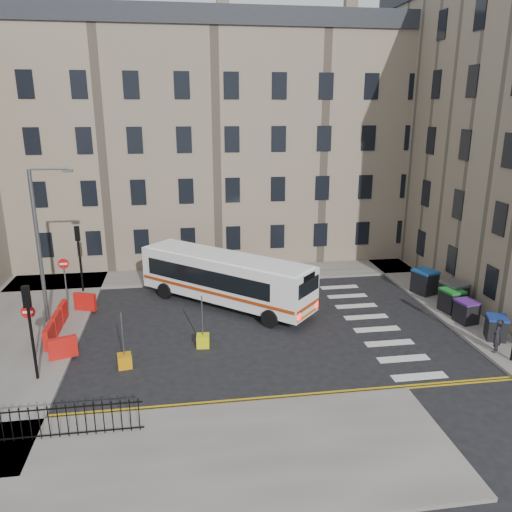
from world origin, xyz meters
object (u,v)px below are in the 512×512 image
object	(u,v)px
pedestrian	(497,336)
wheelie_bin_e	(425,282)
bus	(225,277)
wheelie_bin_a	(496,327)
streetlamp	(38,245)
bollard_yellow	(125,361)
bollard_chevron	(203,341)
wheelie_bin_c	(451,300)
wheelie_bin_d	(454,294)
wheelie_bin_b	(466,311)

from	to	relation	value
pedestrian	wheelie_bin_e	bearing A→B (deg)	-133.98
bus	wheelie_bin_e	size ratio (longest dim) A/B	5.88
wheelie_bin_a	streetlamp	bearing A→B (deg)	-171.58
pedestrian	bollard_yellow	xyz separation A→B (m)	(-16.87, 1.34, -0.66)
bus	wheelie_bin_e	xyz separation A→B (m)	(12.13, -0.26, -0.81)
wheelie_bin_a	bollard_chevron	xyz separation A→B (m)	(-14.18, 1.55, -0.44)
bollard_chevron	bus	bearing A→B (deg)	73.34
pedestrian	bollard_chevron	size ratio (longest dim) A/B	2.69
bus	wheelie_bin_a	world-z (taller)	bus
wheelie_bin_a	pedestrian	size ratio (longest dim) A/B	0.82
wheelie_bin_c	wheelie_bin_d	distance (m)	0.78
wheelie_bin_c	wheelie_bin_e	size ratio (longest dim) A/B	0.82
bus	wheelie_bin_e	world-z (taller)	bus
wheelie_bin_d	bollard_yellow	bearing A→B (deg)	177.60
bus	bollard_yellow	distance (m)	8.44
streetlamp	bollard_chevron	distance (m)	9.74
pedestrian	streetlamp	bearing A→B (deg)	-59.02
streetlamp	wheelie_bin_b	world-z (taller)	streetlamp
streetlamp	wheelie_bin_a	size ratio (longest dim) A/B	6.17
streetlamp	pedestrian	distance (m)	22.63
streetlamp	bollard_yellow	bearing A→B (deg)	-49.74
wheelie_bin_a	wheelie_bin_d	bearing A→B (deg)	110.67
streetlamp	pedestrian	size ratio (longest dim) A/B	5.04
bus	wheelie_bin_a	size ratio (longest dim) A/B	7.28
wheelie_bin_b	wheelie_bin_a	bearing A→B (deg)	-90.51
bus	bollard_chevron	bearing A→B (deg)	-154.57
wheelie_bin_a	bollard_yellow	world-z (taller)	wheelie_bin_a
wheelie_bin_a	wheelie_bin_d	distance (m)	4.15
wheelie_bin_d	bollard_chevron	size ratio (longest dim) A/B	2.60
wheelie_bin_d	pedestrian	bearing A→B (deg)	-114.86
wheelie_bin_e	pedestrian	size ratio (longest dim) A/B	1.01
bollard_chevron	wheelie_bin_d	bearing A→B (deg)	10.30
bollard_yellow	bollard_chevron	size ratio (longest dim) A/B	1.00
wheelie_bin_b	bollard_chevron	world-z (taller)	wheelie_bin_b
wheelie_bin_c	wheelie_bin_e	distance (m)	2.92
wheelie_bin_a	wheelie_bin_c	size ratio (longest dim) A/B	0.99
pedestrian	bus	bearing A→B (deg)	-75.71
wheelie_bin_a	bollard_yellow	distance (m)	17.69
wheelie_bin_b	wheelie_bin_c	bearing A→B (deg)	80.12
wheelie_bin_b	wheelie_bin_c	world-z (taller)	wheelie_bin_c
bus	bollard_yellow	world-z (taller)	bus
wheelie_bin_e	wheelie_bin_c	bearing A→B (deg)	-108.18
wheelie_bin_a	wheelie_bin_b	xyz separation A→B (m)	(-0.36, 2.05, 0.02)
wheelie_bin_c	pedestrian	xyz separation A→B (m)	(-0.44, -4.80, 0.16)
bollard_chevron	bollard_yellow	bearing A→B (deg)	-157.05
wheelie_bin_c	wheelie_bin_d	size ratio (longest dim) A/B	0.86
wheelie_bin_a	pedestrian	bearing A→B (deg)	-100.48
wheelie_bin_b	streetlamp	bearing A→B (deg)	160.96
streetlamp	bollard_yellow	world-z (taller)	streetlamp
wheelie_bin_a	wheelie_bin_d	world-z (taller)	wheelie_bin_d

